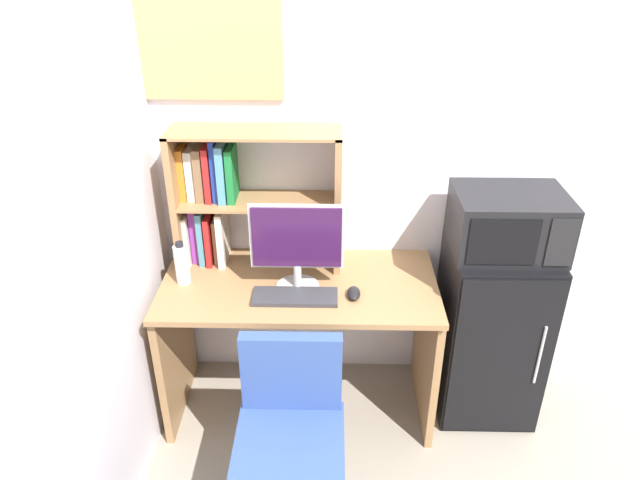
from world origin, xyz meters
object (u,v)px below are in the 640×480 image
Objects in this scene: microwave at (508,223)px; wall_corkboard at (203,44)px; hutch_bookshelf at (232,195)px; desk_chair at (291,451)px; keyboard at (295,297)px; monitor at (297,244)px; water_bottle at (182,264)px; mini_fridge at (490,330)px; computer_mouse at (354,293)px.

wall_corkboard reaches higher than microwave.
hutch_bookshelf reaches higher than desk_chair.
monitor is at bearing 84.59° from keyboard.
hutch_bookshelf reaches higher than water_bottle.
mini_fridge is 1.20m from desk_chair.
microwave reaches higher than desk_chair.
desk_chair is at bearing -50.29° from water_bottle.
hutch_bookshelf is 7.40× the size of computer_mouse.
hutch_bookshelf is 1.30m from microwave.
keyboard is 0.66m from desk_chair.
computer_mouse is 0.50× the size of water_bottle.
hutch_bookshelf is 1.60× the size of microwave.
wall_corkboard reaches higher than keyboard.
microwave is at bearing -7.25° from hutch_bookshelf.
computer_mouse is at bearing -13.75° from monitor.
hutch_bookshelf is 0.59m from keyboard.
water_bottle is at bearing 166.57° from keyboard.
keyboard is at bearing -47.53° from hutch_bookshelf.
water_bottle is at bearing 175.54° from monitor.
water_bottle is at bearing -178.00° from mini_fridge.
microwave is (0.96, 0.10, 0.07)m from monitor.
hutch_bookshelf is 3.68× the size of water_bottle.
monitor reaches higher than computer_mouse.
monitor is 0.24m from keyboard.
mini_fridge is at bearing 5.66° from monitor.
monitor reaches higher than mini_fridge.
wall_corkboard reaches higher than water_bottle.
hutch_bookshelf is at bearing 110.34° from desk_chair.
microwave reaches higher than monitor.
water_bottle is 0.43× the size of microwave.
microwave reaches higher than water_bottle.
computer_mouse is at bearing 4.72° from keyboard.
water_bottle is at bearing 129.71° from desk_chair.
wall_corkboard is at bearing 169.14° from microwave.
desk_chair is at bearing -69.66° from hutch_bookshelf.
water_bottle is 1.56m from mini_fridge.
monitor is 2.00× the size of water_bottle.
water_bottle reaches higher than mini_fridge.
hutch_bookshelf is 0.40m from water_bottle.
computer_mouse is 0.15× the size of wall_corkboard.
mini_fridge is (0.96, 0.10, -0.54)m from monitor.
microwave is 1.39m from desk_chair.
hutch_bookshelf is 0.75m from computer_mouse.
microwave is at bearing 36.37° from desk_chair.
hutch_bookshelf is at bearing 141.26° from monitor.
computer_mouse is (0.59, -0.33, -0.34)m from hutch_bookshelf.
microwave is (1.51, 0.06, 0.21)m from water_bottle.
monitor is at bearing -4.46° from water_bottle.
water_bottle reaches higher than keyboard.
water_bottle reaches higher than desk_chair.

